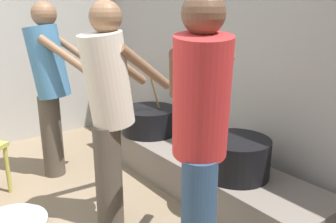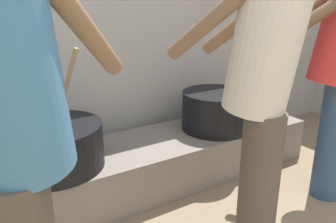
# 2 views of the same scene
# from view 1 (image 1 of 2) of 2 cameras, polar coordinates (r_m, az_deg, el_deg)

# --- Properties ---
(block_enclosure_rear) EXTENTS (5.06, 0.20, 2.24)m
(block_enclosure_rear) POSITION_cam_1_polar(r_m,az_deg,el_deg) (3.22, 13.05, 8.01)
(block_enclosure_rear) COLOR #ADA8A0
(block_enclosure_rear) RESTS_ON ground_plane
(hearth_ledge) EXTENTS (2.74, 0.60, 0.33)m
(hearth_ledge) POSITION_cam_1_polar(r_m,az_deg,el_deg) (3.26, 3.41, -9.07)
(hearth_ledge) COLOR slate
(hearth_ledge) RESTS_ON ground_plane
(cooking_pot_main) EXTENTS (0.59, 0.59, 0.72)m
(cooking_pot_main) POSITION_cam_1_polar(r_m,az_deg,el_deg) (3.60, -3.13, -1.49)
(cooking_pot_main) COLOR black
(cooking_pot_main) RESTS_ON hearth_ledge
(cooking_pot_secondary) EXTENTS (0.52, 0.52, 0.30)m
(cooking_pot_secondary) POSITION_cam_1_polar(r_m,az_deg,el_deg) (2.71, 11.40, -7.50)
(cooking_pot_secondary) COLOR black
(cooking_pot_secondary) RESTS_ON hearth_ledge
(cook_in_blue_shirt) EXTENTS (0.70, 0.71, 1.66)m
(cook_in_blue_shirt) POSITION_cam_1_polar(r_m,az_deg,el_deg) (3.35, -19.29, 4.97)
(cook_in_blue_shirt) COLOR #4C4238
(cook_in_blue_shirt) RESTS_ON ground_plane
(cook_in_cream_shirt) EXTENTS (0.44, 0.72, 1.64)m
(cook_in_cream_shirt) POSITION_cam_1_polar(r_m,az_deg,el_deg) (2.40, -9.91, 1.22)
(cook_in_cream_shirt) COLOR #4C4238
(cook_in_cream_shirt) RESTS_ON ground_plane
(cook_in_red_shirt) EXTENTS (0.73, 0.67, 1.66)m
(cook_in_red_shirt) POSITION_cam_1_polar(r_m,az_deg,el_deg) (1.82, 5.47, -2.99)
(cook_in_red_shirt) COLOR navy
(cook_in_red_shirt) RESTS_ON ground_plane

